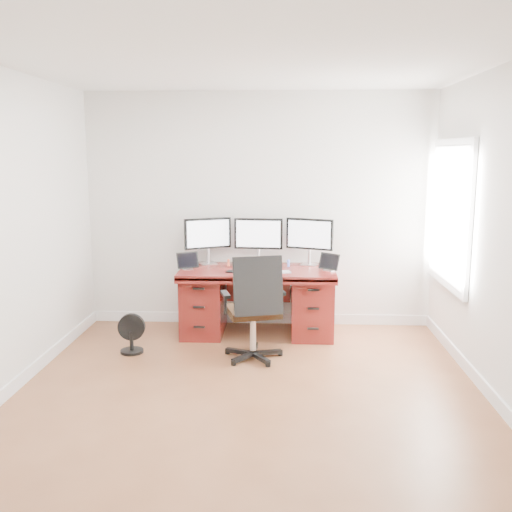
{
  "coord_description": "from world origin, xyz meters",
  "views": [
    {
      "loc": [
        0.29,
        -4.34,
        2.01
      ],
      "look_at": [
        0.0,
        1.5,
        0.95
      ],
      "focal_mm": 40.0,
      "sensor_mm": 36.0,
      "label": 1
    }
  ],
  "objects_px": {
    "desk": "(257,299)",
    "monitor_center": "(258,235)",
    "floor_fan": "(131,334)",
    "office_chair": "(254,326)",
    "keyboard": "(254,272)"
  },
  "relations": [
    {
      "from": "desk",
      "to": "keyboard",
      "type": "bearing_deg",
      "value": -97.56
    },
    {
      "from": "desk",
      "to": "office_chair",
      "type": "xyz_separation_m",
      "value": [
        0.01,
        -0.83,
        -0.05
      ]
    },
    {
      "from": "desk",
      "to": "floor_fan",
      "type": "bearing_deg",
      "value": -151.3
    },
    {
      "from": "office_chair",
      "to": "keyboard",
      "type": "bearing_deg",
      "value": 77.68
    },
    {
      "from": "desk",
      "to": "floor_fan",
      "type": "distance_m",
      "value": 1.44
    },
    {
      "from": "office_chair",
      "to": "monitor_center",
      "type": "distance_m",
      "value": 1.3
    },
    {
      "from": "office_chair",
      "to": "monitor_center",
      "type": "bearing_deg",
      "value": 74.55
    },
    {
      "from": "office_chair",
      "to": "monitor_center",
      "type": "height_order",
      "value": "monitor_center"
    },
    {
      "from": "office_chair",
      "to": "monitor_center",
      "type": "xyz_separation_m",
      "value": [
        -0.01,
        1.07,
        0.74
      ]
    },
    {
      "from": "keyboard",
      "to": "office_chair",
      "type": "bearing_deg",
      "value": -76.36
    },
    {
      "from": "desk",
      "to": "monitor_center",
      "type": "height_order",
      "value": "monitor_center"
    },
    {
      "from": "monitor_center",
      "to": "keyboard",
      "type": "distance_m",
      "value": 0.57
    },
    {
      "from": "desk",
      "to": "monitor_center",
      "type": "bearing_deg",
      "value": 90.03
    },
    {
      "from": "office_chair",
      "to": "monitor_center",
      "type": "relative_size",
      "value": 1.93
    },
    {
      "from": "office_chair",
      "to": "floor_fan",
      "type": "xyz_separation_m",
      "value": [
        -1.26,
        0.14,
        -0.16
      ]
    }
  ]
}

